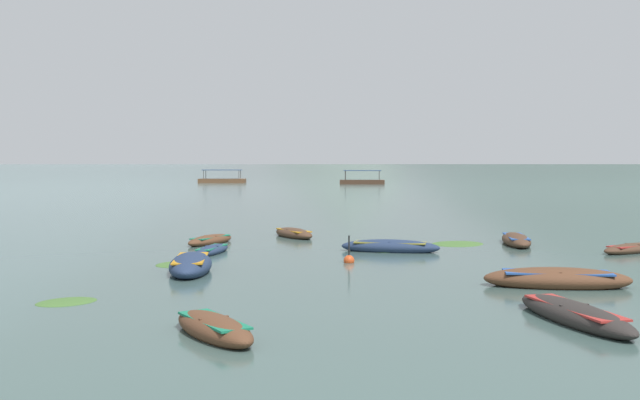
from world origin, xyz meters
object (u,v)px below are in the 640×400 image
(rowboat_3, at_px, (210,240))
(ferry_1, at_px, (222,180))
(rowboat_8, at_px, (557,279))
(rowboat_11, at_px, (191,265))
(mooring_buoy, at_px, (349,260))
(ferry_2, at_px, (362,181))
(rowboat_6, at_px, (390,247))
(rowboat_5, at_px, (516,240))
(rowboat_4, at_px, (294,233))
(rowboat_1, at_px, (632,249))
(rowboat_0, at_px, (212,250))
(rowboat_10, at_px, (574,314))
(rowboat_7, at_px, (214,328))

(rowboat_3, xyz_separation_m, ferry_1, (-15.49, 98.21, 0.28))
(rowboat_8, height_order, rowboat_11, rowboat_11)
(mooring_buoy, bearing_deg, ferry_2, 88.26)
(rowboat_6, bearing_deg, rowboat_5, 26.36)
(rowboat_4, relative_size, rowboat_8, 0.79)
(rowboat_3, xyz_separation_m, rowboat_11, (0.91, -8.88, 0.08))
(rowboat_5, xyz_separation_m, rowboat_6, (-6.00, -2.97, 0.01))
(rowboat_5, bearing_deg, rowboat_1, -34.41)
(rowboat_3, height_order, rowboat_6, rowboat_6)
(rowboat_3, bearing_deg, rowboat_0, -78.90)
(rowboat_10, distance_m, mooring_buoy, 11.56)
(rowboat_7, height_order, ferry_2, ferry_2)
(rowboat_8, bearing_deg, rowboat_1, 57.31)
(rowboat_1, distance_m, ferry_1, 106.46)
(rowboat_4, height_order, rowboat_7, rowboat_7)
(rowboat_10, bearing_deg, rowboat_11, 144.43)
(rowboat_3, bearing_deg, ferry_1, 98.96)
(rowboat_0, height_order, rowboat_1, rowboat_1)
(rowboat_8, height_order, ferry_2, ferry_2)
(rowboat_7, relative_size, rowboat_11, 0.75)
(rowboat_3, height_order, mooring_buoy, mooring_buoy)
(rowboat_0, height_order, rowboat_3, rowboat_3)
(rowboat_10, relative_size, mooring_buoy, 4.08)
(ferry_1, xyz_separation_m, ferry_2, (24.87, -7.22, 0.00))
(rowboat_11, bearing_deg, rowboat_5, 34.26)
(rowboat_3, bearing_deg, rowboat_1, -8.37)
(rowboat_1, height_order, rowboat_4, rowboat_4)
(rowboat_7, bearing_deg, rowboat_8, 35.92)
(ferry_2, bearing_deg, mooring_buoy, -91.74)
(rowboat_1, relative_size, rowboat_8, 0.78)
(rowboat_1, xyz_separation_m, ferry_1, (-33.91, 100.92, 0.29))
(rowboat_7, relative_size, mooring_buoy, 2.84)
(rowboat_3, xyz_separation_m, rowboat_8, (12.76, -11.53, 0.07))
(rowboat_0, xyz_separation_m, rowboat_5, (13.49, 3.82, 0.06))
(rowboat_10, xyz_separation_m, ferry_2, (-2.33, 107.59, 0.26))
(rowboat_4, distance_m, rowboat_11, 12.35)
(rowboat_6, distance_m, ferry_1, 103.74)
(rowboat_0, bearing_deg, rowboat_8, -33.20)
(rowboat_0, bearing_deg, ferry_1, 99.04)
(rowboat_0, relative_size, rowboat_5, 0.74)
(rowboat_5, height_order, rowboat_10, rowboat_5)
(rowboat_6, relative_size, ferry_1, 0.52)
(rowboat_5, relative_size, mooring_buoy, 3.87)
(rowboat_5, bearing_deg, rowboat_4, 164.18)
(rowboat_0, relative_size, mooring_buoy, 2.85)
(rowboat_3, relative_size, rowboat_7, 1.07)
(rowboat_3, bearing_deg, rowboat_6, -18.83)
(rowboat_4, bearing_deg, rowboat_3, -139.41)
(ferry_2, bearing_deg, rowboat_7, -93.15)
(rowboat_7, bearing_deg, rowboat_3, 100.41)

